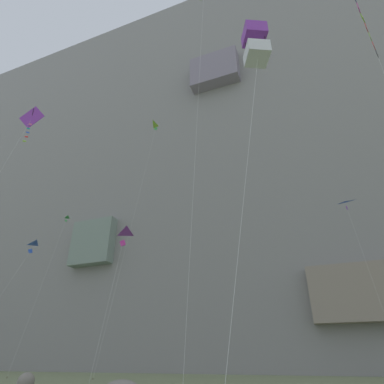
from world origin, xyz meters
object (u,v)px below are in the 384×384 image
object	(u,v)px
kite_delta_mid_left	(157,134)
kite_banner_upper_left	(368,33)
kite_delta_far_right	(61,229)
kite_diamond_high_left	(30,120)
kite_delta_low_left	(25,251)
kite_delta_front_field	(346,208)
kite_box_mid_right	(256,44)
boulder_foreground_right	(26,382)
kite_delta_upper_mid	(117,244)

from	to	relation	value
kite_delta_mid_left	kite_banner_upper_left	bearing A→B (deg)	-32.68
kite_delta_far_right	kite_diamond_high_left	distance (m)	18.97
kite_banner_upper_left	kite_delta_low_left	bearing A→B (deg)	166.33
kite_banner_upper_left	kite_delta_far_right	size ratio (longest dim) A/B	1.18
kite_banner_upper_left	kite_delta_front_field	world-z (taller)	kite_banner_upper_left
kite_delta_low_left	kite_delta_front_field	bearing A→B (deg)	16.58
kite_banner_upper_left	kite_box_mid_right	xyz separation A→B (m)	(-7.16, -8.21, -7.77)
boulder_foreground_right	kite_delta_mid_left	bearing A→B (deg)	98.14
kite_box_mid_right	kite_delta_upper_mid	xyz separation A→B (m)	(-14.11, 10.77, -4.58)
kite_box_mid_right	kite_diamond_high_left	world-z (taller)	kite_diamond_high_left
kite_banner_upper_left	kite_delta_low_left	xyz separation A→B (m)	(-39.73, 9.66, -8.81)
kite_delta_mid_left	kite_box_mid_right	bearing A→B (deg)	-52.78
kite_delta_front_field	kite_delta_far_right	size ratio (longest dim) A/B	0.93
kite_banner_upper_left	kite_diamond_high_left	xyz separation A→B (m)	(-30.22, -1.51, 0.18)
kite_diamond_high_left	kite_delta_upper_mid	size ratio (longest dim) A/B	2.33
kite_delta_mid_left	kite_delta_upper_mid	world-z (taller)	kite_delta_mid_left
kite_delta_front_field	kite_banner_upper_left	bearing A→B (deg)	-84.99
kite_delta_front_field	kite_delta_low_left	size ratio (longest dim) A/B	1.31
boulder_foreground_right	kite_banner_upper_left	bearing A→B (deg)	4.30
kite_banner_upper_left	kite_delta_low_left	distance (m)	41.82
kite_diamond_high_left	kite_delta_mid_left	world-z (taller)	kite_delta_mid_left
kite_banner_upper_left	kite_delta_upper_mid	bearing A→B (deg)	173.13
kite_delta_front_field	kite_delta_mid_left	size ratio (longest dim) A/B	0.54
kite_delta_low_left	kite_delta_far_right	distance (m)	6.61
kite_delta_front_field	kite_delta_mid_left	world-z (taller)	kite_delta_mid_left
kite_delta_upper_mid	kite_banner_upper_left	bearing A→B (deg)	-6.87
kite_delta_upper_mid	kite_delta_far_right	bearing A→B (deg)	146.88
kite_delta_upper_mid	kite_box_mid_right	bearing A→B (deg)	-37.37
kite_delta_front_field	kite_delta_far_right	distance (m)	38.21
boulder_foreground_right	kite_diamond_high_left	distance (m)	23.13
boulder_foreground_right	kite_delta_front_field	world-z (taller)	kite_delta_front_field
kite_box_mid_right	kite_delta_low_left	size ratio (longest dim) A/B	1.12
kite_delta_low_left	kite_delta_mid_left	world-z (taller)	kite_delta_mid_left
kite_box_mid_right	kite_delta_mid_left	distance (m)	36.39
kite_banner_upper_left	kite_delta_upper_mid	xyz separation A→B (m)	(-21.28, 2.56, -12.36)
kite_delta_mid_left	boulder_foreground_right	bearing A→B (deg)	-81.86
kite_box_mid_right	kite_banner_upper_left	bearing A→B (deg)	48.90
boulder_foreground_right	kite_delta_low_left	size ratio (longest dim) A/B	0.11
kite_banner_upper_left	kite_delta_far_right	xyz separation A→B (m)	(-39.49, 14.44, -4.25)
boulder_foreground_right	kite_banner_upper_left	world-z (taller)	kite_banner_upper_left
kite_diamond_high_left	kite_banner_upper_left	bearing A→B (deg)	2.85
kite_box_mid_right	kite_delta_mid_left	world-z (taller)	kite_delta_mid_left
kite_delta_low_left	boulder_foreground_right	bearing A→B (deg)	-35.15
kite_delta_front_field	kite_delta_mid_left	bearing A→B (deg)	-170.29
kite_box_mid_right	kite_delta_low_left	distance (m)	37.16
kite_banner_upper_left	kite_delta_mid_left	bearing A→B (deg)	147.32
kite_delta_upper_mid	boulder_foreground_right	bearing A→B (deg)	-117.17
boulder_foreground_right	kite_delta_upper_mid	xyz separation A→B (m)	(2.22, 4.33, 9.60)
kite_delta_front_field	kite_delta_low_left	distance (m)	39.77
boulder_foreground_right	kite_delta_mid_left	world-z (taller)	kite_delta_mid_left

